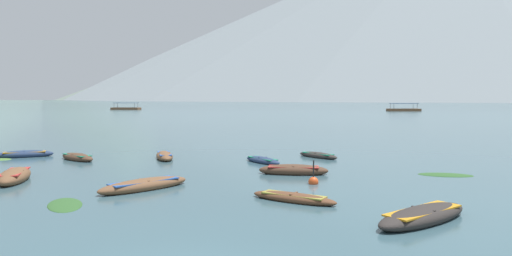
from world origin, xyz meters
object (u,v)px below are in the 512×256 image
(rowboat_1, at_px, (318,155))
(mooring_buoy, at_px, (313,181))
(ferry_1, at_px, (126,108))
(rowboat_9, at_px, (294,198))
(rowboat_11, at_px, (293,170))
(rowboat_6, at_px, (263,160))
(rowboat_13, at_px, (77,157))
(rowboat_4, at_px, (14,176))
(rowboat_2, at_px, (25,154))
(rowboat_0, at_px, (423,216))
(rowboat_7, at_px, (165,156))
(rowboat_3, at_px, (144,185))
(ferry_0, at_px, (404,110))

(rowboat_1, relative_size, mooring_buoy, 2.54)
(ferry_1, height_order, mooring_buoy, ferry_1)
(rowboat_9, relative_size, rowboat_11, 0.90)
(rowboat_6, distance_m, rowboat_13, 11.58)
(rowboat_4, relative_size, rowboat_13, 1.24)
(rowboat_9, bearing_deg, rowboat_2, 139.40)
(rowboat_4, relative_size, rowboat_9, 1.16)
(rowboat_1, height_order, mooring_buoy, mooring_buoy)
(rowboat_0, distance_m, ferry_1, 147.75)
(ferry_1, bearing_deg, rowboat_1, -71.83)
(rowboat_7, distance_m, rowboat_13, 5.34)
(rowboat_3, xyz_separation_m, rowboat_4, (-6.40, 2.25, 0.04))
(rowboat_4, distance_m, ferry_1, 136.39)
(rowboat_9, relative_size, ferry_0, 0.35)
(rowboat_0, bearing_deg, mooring_buoy, 109.85)
(rowboat_3, bearing_deg, mooring_buoy, 6.23)
(rowboat_7, bearing_deg, rowboat_1, 0.45)
(rowboat_7, bearing_deg, rowboat_0, -56.08)
(ferry_1, bearing_deg, rowboat_2, -79.86)
(rowboat_7, distance_m, ferry_0, 118.87)
(rowboat_1, bearing_deg, rowboat_3, -133.62)
(ferry_0, bearing_deg, rowboat_4, -118.94)
(rowboat_6, bearing_deg, mooring_buoy, -74.98)
(rowboat_2, bearing_deg, mooring_buoy, -30.75)
(rowboat_7, bearing_deg, mooring_buoy, -48.17)
(rowboat_6, xyz_separation_m, rowboat_9, (0.46, -10.11, -0.01))
(rowboat_9, bearing_deg, rowboat_3, 157.01)
(rowboat_6, bearing_deg, rowboat_0, -72.62)
(rowboat_9, bearing_deg, ferry_1, 105.40)
(rowboat_11, bearing_deg, rowboat_13, 155.14)
(rowboat_0, bearing_deg, rowboat_13, 136.26)
(rowboat_9, distance_m, rowboat_13, 16.82)
(rowboat_3, xyz_separation_m, ferry_1, (-32.23, 136.17, 0.27))
(rowboat_0, height_order, rowboat_7, rowboat_0)
(rowboat_13, bearing_deg, mooring_buoy, -32.79)
(rowboat_9, bearing_deg, rowboat_13, 135.04)
(rowboat_4, distance_m, rowboat_11, 13.26)
(rowboat_2, height_order, rowboat_6, rowboat_2)
(rowboat_2, distance_m, ferry_1, 127.12)
(rowboat_0, distance_m, rowboat_2, 25.57)
(rowboat_1, bearing_deg, rowboat_13, -178.54)
(rowboat_4, bearing_deg, mooring_buoy, -6.01)
(rowboat_2, bearing_deg, rowboat_3, -48.24)
(rowboat_7, bearing_deg, rowboat_4, -128.17)
(rowboat_3, bearing_deg, ferry_0, 64.08)
(rowboat_0, height_order, rowboat_11, rowboat_11)
(ferry_0, bearing_deg, rowboat_1, -113.88)
(rowboat_2, relative_size, rowboat_11, 0.99)
(rowboat_11, bearing_deg, rowboat_1, 68.55)
(rowboat_2, distance_m, rowboat_3, 14.79)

